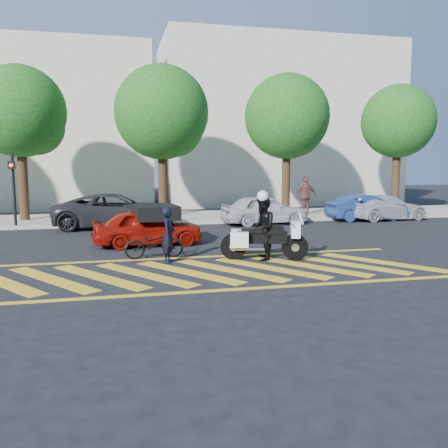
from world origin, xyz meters
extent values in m
plane|color=black|center=(0.00, 0.00, 0.00)|extent=(90.00, 90.00, 0.00)
cube|color=#9E998E|center=(0.00, 12.00, 0.07)|extent=(60.00, 5.00, 0.15)
cube|color=gold|center=(-5.00, 0.00, 0.00)|extent=(2.43, 3.21, 0.01)
cube|color=gold|center=(-3.90, 0.00, 0.00)|extent=(2.43, 3.21, 0.01)
cube|color=gold|center=(-2.80, 0.00, 0.00)|extent=(2.43, 3.21, 0.01)
cube|color=gold|center=(-1.70, 0.00, 0.00)|extent=(2.43, 3.21, 0.01)
cube|color=gold|center=(-0.60, 0.00, 0.00)|extent=(2.43, 3.21, 0.01)
cube|color=gold|center=(0.50, 0.00, 0.00)|extent=(2.43, 3.21, 0.01)
cube|color=gold|center=(1.60, 0.00, 0.00)|extent=(2.43, 3.21, 0.01)
cube|color=gold|center=(2.70, 0.00, 0.00)|extent=(2.43, 3.21, 0.01)
cube|color=gold|center=(3.80, 0.00, 0.00)|extent=(2.43, 3.21, 0.01)
cube|color=gold|center=(4.90, 0.00, 0.00)|extent=(2.43, 3.21, 0.01)
cube|color=gold|center=(0.00, -1.90, 0.00)|extent=(12.00, 0.20, 0.01)
cube|color=gold|center=(0.00, 1.90, 0.00)|extent=(12.00, 0.20, 0.01)
cube|color=beige|center=(-8.00, 21.00, 5.00)|extent=(16.00, 8.00, 10.00)
cube|color=beige|center=(9.00, 21.00, 5.50)|extent=(16.00, 8.00, 11.00)
cylinder|color=black|center=(-6.50, 12.00, 2.00)|extent=(0.44, 0.44, 4.00)
sphere|color=#134512|center=(-6.50, 12.00, 5.16)|extent=(4.20, 4.20, 4.20)
sphere|color=#134512|center=(-5.90, 12.30, 4.53)|extent=(2.73, 2.73, 2.73)
cylinder|color=black|center=(0.00, 12.00, 2.00)|extent=(0.44, 0.44, 4.00)
sphere|color=#134512|center=(0.00, 12.00, 5.26)|extent=(4.60, 4.60, 4.60)
sphere|color=#134512|center=(0.60, 12.30, 4.58)|extent=(2.99, 2.99, 2.99)
cylinder|color=black|center=(6.50, 12.00, 2.00)|extent=(0.44, 0.44, 4.00)
sphere|color=#134512|center=(6.50, 12.00, 5.21)|extent=(4.40, 4.40, 4.40)
sphere|color=#134512|center=(7.10, 12.30, 4.55)|extent=(2.86, 2.86, 2.86)
cylinder|color=black|center=(13.00, 12.00, 2.00)|extent=(0.44, 0.44, 4.00)
sphere|color=#134512|center=(13.00, 12.00, 5.10)|extent=(4.00, 4.00, 4.00)
sphere|color=#134512|center=(13.60, 12.30, 4.50)|extent=(2.60, 2.60, 2.60)
cylinder|color=black|center=(-6.50, 9.80, 1.60)|extent=(0.12, 0.12, 3.20)
cube|color=black|center=(-6.50, 9.60, 2.70)|extent=(0.28, 0.18, 0.32)
sphere|color=#FF260C|center=(-6.50, 9.50, 2.70)|extent=(0.14, 0.14, 0.14)
imported|color=black|center=(-0.93, 1.35, 0.78)|extent=(0.54, 0.66, 1.56)
imported|color=black|center=(-1.28, 2.00, 0.45)|extent=(1.77, 0.76, 0.90)
cylinder|color=black|center=(0.93, 1.35, 0.37)|extent=(0.76, 0.36, 0.75)
cylinder|color=silver|center=(0.93, 1.35, 0.37)|extent=(0.27, 0.24, 0.23)
cylinder|color=black|center=(2.63, 0.85, 0.37)|extent=(0.76, 0.36, 0.75)
cylinder|color=silver|center=(2.63, 0.85, 0.37)|extent=(0.27, 0.24, 0.23)
cube|color=black|center=(1.73, 1.12, 0.66)|extent=(1.44, 0.68, 0.34)
cube|color=black|center=(2.06, 1.02, 0.89)|extent=(0.59, 0.47, 0.25)
cube|color=black|center=(1.46, 1.20, 0.86)|extent=(0.71, 0.55, 0.14)
cube|color=silver|center=(2.63, 0.85, 0.89)|extent=(0.37, 0.53, 0.45)
cube|color=silver|center=(1.19, 1.58, 0.62)|extent=(0.55, 0.34, 0.43)
cube|color=silver|center=(1.03, 1.02, 0.62)|extent=(0.55, 0.34, 0.43)
imported|color=black|center=(1.73, 1.10, 0.92)|extent=(0.92, 1.06, 1.84)
imported|color=#8D0E06|center=(-1.30, 4.33, 0.63)|extent=(3.81, 1.87, 1.25)
imported|color=black|center=(-2.30, 9.20, 0.74)|extent=(5.50, 2.88, 1.48)
imported|color=#B8B7BC|center=(4.30, 8.87, 0.68)|extent=(4.09, 1.94, 1.35)
imported|color=navy|center=(9.66, 9.20, 0.64)|extent=(3.89, 1.45, 1.27)
imported|color=#A3A6AA|center=(10.70, 9.20, 0.62)|extent=(4.42, 2.16, 1.24)
imported|color=brown|center=(7.25, 11.11, 1.13)|extent=(1.17, 0.54, 1.96)
camera|label=1|loc=(-2.39, -11.72, 2.73)|focal=38.00mm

